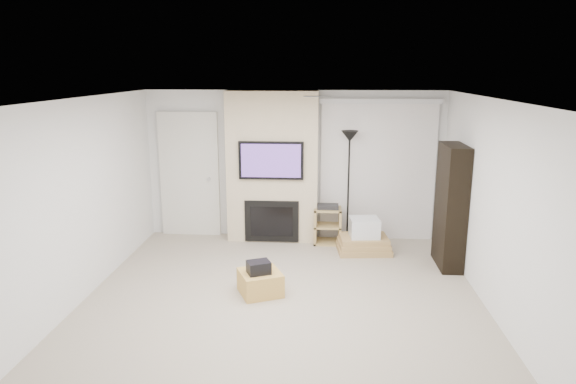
# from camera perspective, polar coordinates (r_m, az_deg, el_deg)

# --- Properties ---
(floor) EXTENTS (5.00, 5.50, 0.00)m
(floor) POSITION_cam_1_polar(r_m,az_deg,el_deg) (6.47, -0.74, -12.48)
(floor) COLOR #A99C8A
(floor) RESTS_ON ground
(ceiling) EXTENTS (5.00, 5.50, 0.00)m
(ceiling) POSITION_cam_1_polar(r_m,az_deg,el_deg) (5.83, -0.82, 10.21)
(ceiling) COLOR white
(ceiling) RESTS_ON wall_back
(wall_back) EXTENTS (5.00, 0.00, 2.50)m
(wall_back) POSITION_cam_1_polar(r_m,az_deg,el_deg) (8.71, 0.69, 3.02)
(wall_back) COLOR white
(wall_back) RESTS_ON ground
(wall_front) EXTENTS (5.00, 0.00, 2.50)m
(wall_front) POSITION_cam_1_polar(r_m,az_deg,el_deg) (3.47, -4.57, -13.73)
(wall_front) COLOR white
(wall_front) RESTS_ON ground
(wall_left) EXTENTS (0.00, 5.50, 2.50)m
(wall_left) POSITION_cam_1_polar(r_m,az_deg,el_deg) (6.71, -22.59, -1.22)
(wall_left) COLOR white
(wall_left) RESTS_ON ground
(wall_right) EXTENTS (0.00, 5.50, 2.50)m
(wall_right) POSITION_cam_1_polar(r_m,az_deg,el_deg) (6.34, 22.38, -2.01)
(wall_right) COLOR white
(wall_right) RESTS_ON ground
(hvac_vent) EXTENTS (0.35, 0.18, 0.01)m
(hvac_vent) POSITION_cam_1_polar(r_m,az_deg,el_deg) (6.61, 3.28, 10.56)
(hvac_vent) COLOR silver
(hvac_vent) RESTS_ON ceiling
(ottoman) EXTENTS (0.66, 0.66, 0.30)m
(ottoman) POSITION_cam_1_polar(r_m,az_deg,el_deg) (6.73, -3.10, -10.02)
(ottoman) COLOR gold
(ottoman) RESTS_ON floor
(black_bag) EXTENTS (0.34, 0.31, 0.16)m
(black_bag) POSITION_cam_1_polar(r_m,az_deg,el_deg) (6.60, -3.28, -8.36)
(black_bag) COLOR black
(black_bag) RESTS_ON ottoman
(fireplace_wall) EXTENTS (1.50, 0.47, 2.50)m
(fireplace_wall) POSITION_cam_1_polar(r_m,az_deg,el_deg) (8.53, -1.74, 2.70)
(fireplace_wall) COLOR beige
(fireplace_wall) RESTS_ON floor
(entry_door) EXTENTS (1.02, 0.11, 2.14)m
(entry_door) POSITION_cam_1_polar(r_m,az_deg,el_deg) (8.99, -10.86, 1.84)
(entry_door) COLOR silver
(entry_door) RESTS_ON floor
(vertical_blinds) EXTENTS (1.98, 0.10, 2.37)m
(vertical_blinds) POSITION_cam_1_polar(r_m,az_deg,el_deg) (8.69, 9.95, 2.95)
(vertical_blinds) COLOR silver
(vertical_blinds) RESTS_ON floor
(floor_lamp) EXTENTS (0.28, 0.28, 1.87)m
(floor_lamp) POSITION_cam_1_polar(r_m,az_deg,el_deg) (8.39, 6.82, 4.08)
(floor_lamp) COLOR black
(floor_lamp) RESTS_ON floor
(av_stand) EXTENTS (0.45, 0.38, 0.66)m
(av_stand) POSITION_cam_1_polar(r_m,az_deg,el_deg) (8.55, 4.41, -3.45)
(av_stand) COLOR tan
(av_stand) RESTS_ON floor
(box_stack) EXTENTS (0.88, 0.70, 0.55)m
(box_stack) POSITION_cam_1_polar(r_m,az_deg,el_deg) (8.26, 8.42, -5.18)
(box_stack) COLOR tan
(box_stack) RESTS_ON floor
(bookshelf) EXTENTS (0.30, 0.80, 1.80)m
(bookshelf) POSITION_cam_1_polar(r_m,az_deg,el_deg) (7.78, 17.63, -1.54)
(bookshelf) COLOR black
(bookshelf) RESTS_ON floor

